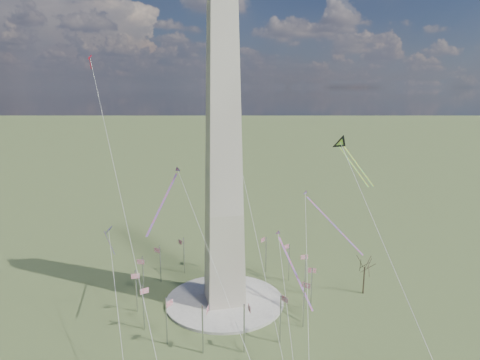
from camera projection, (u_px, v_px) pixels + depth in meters
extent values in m
plane|color=#4C5A2D|center=(225.00, 302.00, 130.76)|extent=(2000.00, 2000.00, 0.00)
cylinder|color=beige|center=(225.00, 301.00, 130.68)|extent=(36.00, 36.00, 0.80)
cylinder|color=#B2B4B9|center=(305.00, 274.00, 134.97)|extent=(0.36, 0.36, 13.00)
cube|color=red|center=(304.00, 257.00, 135.09)|extent=(2.40, 0.08, 1.50)
cylinder|color=#B2B4B9|center=(289.00, 263.00, 144.03)|extent=(0.36, 0.36, 13.00)
cube|color=red|center=(287.00, 247.00, 143.95)|extent=(2.25, 0.99, 1.50)
cylinder|color=#B2B4B9|center=(266.00, 255.00, 150.86)|extent=(0.36, 0.36, 13.00)
cube|color=red|center=(263.00, 240.00, 150.42)|extent=(1.75, 1.75, 1.50)
cylinder|color=#B2B4B9|center=(239.00, 251.00, 154.43)|extent=(0.36, 0.36, 13.00)
cube|color=red|center=(236.00, 237.00, 153.52)|extent=(0.99, 2.25, 1.50)
cylinder|color=#B2B4B9|center=(211.00, 251.00, 154.18)|extent=(0.36, 0.36, 13.00)
cube|color=red|center=(207.00, 237.00, 152.77)|extent=(0.08, 2.40, 1.50)
cylinder|color=#B2B4B9|center=(184.00, 255.00, 150.15)|extent=(0.36, 0.36, 13.00)
cube|color=red|center=(180.00, 242.00, 148.30)|extent=(0.99, 2.25, 1.50)
cylinder|color=#B2B4B9|center=(160.00, 264.00, 142.97)|extent=(0.36, 0.36, 13.00)
cube|color=red|center=(157.00, 250.00, 140.77)|extent=(1.75, 1.75, 1.50)
cylinder|color=#B2B4B9|center=(143.00, 276.00, 133.72)|extent=(0.36, 0.36, 13.00)
cube|color=red|center=(141.00, 262.00, 131.34)|extent=(2.25, 0.99, 1.50)
cylinder|color=#B2B4B9|center=(136.00, 291.00, 123.81)|extent=(0.36, 0.36, 13.00)
cube|color=red|center=(135.00, 276.00, 121.44)|extent=(2.40, 0.08, 1.50)
cylinder|color=#B2B4B9|center=(143.00, 307.00, 114.74)|extent=(0.36, 0.36, 13.00)
cube|color=red|center=(144.00, 291.00, 112.58)|extent=(2.25, 0.99, 1.50)
cylinder|color=#B2B4B9|center=(166.00, 321.00, 107.91)|extent=(0.36, 0.36, 13.00)
cube|color=red|center=(170.00, 303.00, 106.11)|extent=(1.75, 1.75, 1.50)
cylinder|color=#B2B4B9|center=(203.00, 329.00, 104.35)|extent=(0.36, 0.36, 13.00)
cube|color=red|center=(207.00, 310.00, 103.01)|extent=(0.99, 2.25, 1.50)
cylinder|color=#B2B4B9|center=(244.00, 329.00, 104.60)|extent=(0.36, 0.36, 13.00)
cube|color=red|center=(249.00, 308.00, 103.75)|extent=(0.08, 2.40, 1.50)
cylinder|color=#B2B4B9|center=(280.00, 320.00, 108.62)|extent=(0.36, 0.36, 13.00)
cube|color=red|center=(285.00, 299.00, 108.23)|extent=(0.99, 2.25, 1.50)
cylinder|color=#B2B4B9|center=(304.00, 305.00, 115.81)|extent=(0.36, 0.36, 13.00)
cube|color=red|center=(306.00, 285.00, 115.76)|extent=(1.75, 1.75, 1.50)
cylinder|color=#B2B4B9|center=(311.00, 289.00, 125.06)|extent=(0.36, 0.36, 13.00)
cube|color=red|center=(312.00, 270.00, 125.19)|extent=(2.25, 0.99, 1.50)
cylinder|color=#4A3D2D|center=(364.00, 280.00, 135.46)|extent=(0.46, 0.46, 9.01)
cube|color=#DE9F0B|center=(358.00, 166.00, 132.92)|extent=(3.53, 14.47, 10.32)
cube|color=#DE9F0B|center=(353.00, 166.00, 132.15)|extent=(3.53, 14.47, 10.32)
cube|color=navy|center=(109.00, 230.00, 119.50)|extent=(2.22, 3.07, 2.31)
cube|color=red|center=(109.00, 243.00, 120.30)|extent=(2.46, 2.03, 7.98)
cube|color=red|center=(333.00, 224.00, 120.13)|extent=(10.16, 17.68, 12.45)
cube|color=red|center=(163.00, 203.00, 115.51)|extent=(9.91, 17.89, 12.50)
cube|color=red|center=(295.00, 271.00, 126.73)|extent=(3.52, 22.37, 14.08)
cube|color=red|center=(90.00, 57.00, 138.56)|extent=(1.47, 1.76, 1.71)
cube|color=red|center=(90.00, 63.00, 138.96)|extent=(0.47, 1.49, 3.92)
cube|color=white|center=(227.00, 102.00, 162.30)|extent=(1.27, 1.90, 1.49)
cube|color=white|center=(227.00, 107.00, 162.65)|extent=(0.93, 1.20, 3.40)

